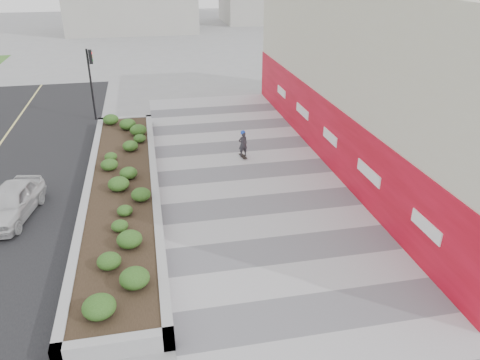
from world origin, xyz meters
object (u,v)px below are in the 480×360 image
object	(u,v)px
traffic_signal_near	(91,74)
car_white	(11,202)
planter	(122,186)
skateboarder	(243,144)

from	to	relation	value
traffic_signal_near	car_white	xyz separation A→B (m)	(-2.30, -11.54, -2.12)
traffic_signal_near	car_white	size ratio (longest dim) A/B	1.11
planter	car_white	bearing A→B (deg)	-165.57
traffic_signal_near	planter	bearing A→B (deg)	-80.65
traffic_signal_near	skateboarder	size ratio (longest dim) A/B	2.97
planter	traffic_signal_near	xyz separation A→B (m)	(-1.73, 10.50, 2.34)
planter	traffic_signal_near	size ratio (longest dim) A/B	4.29
planter	skateboarder	size ratio (longest dim) A/B	12.74
planter	traffic_signal_near	world-z (taller)	traffic_signal_near
skateboarder	car_white	size ratio (longest dim) A/B	0.37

